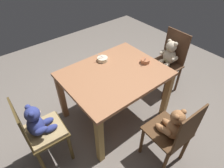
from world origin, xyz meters
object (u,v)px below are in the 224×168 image
teddy_chair_near_left (39,128)px  dining_table (115,80)px  porridge_bowl_cream_far_center (103,59)px  porridge_bowl_terracotta_near_right (145,61)px  teddy_chair_near_right (169,57)px  teddy_chair_near_front (173,129)px

teddy_chair_near_left → dining_table: bearing=5.8°
dining_table → porridge_bowl_cream_far_center: (0.04, 0.29, 0.13)m
porridge_bowl_terracotta_near_right → teddy_chair_near_right: bearing=3.3°
dining_table → teddy_chair_near_front: size_ratio=1.27×
teddy_chair_near_right → porridge_bowl_cream_far_center: size_ratio=6.76×
teddy_chair_near_left → porridge_bowl_terracotta_near_right: (1.40, -0.04, 0.20)m
teddy_chair_near_right → teddy_chair_near_left: 1.96m
porridge_bowl_cream_far_center → teddy_chair_near_front: bearing=-90.9°
dining_table → teddy_chair_near_left: (-0.98, -0.04, -0.07)m
teddy_chair_near_right → teddy_chair_near_left: bearing=0.9°
dining_table → porridge_bowl_cream_far_center: porridge_bowl_cream_far_center is taller
teddy_chair_near_right → porridge_bowl_cream_far_center: bearing=-18.4°
dining_table → teddy_chair_near_left: bearing=-177.7°
teddy_chair_near_right → porridge_bowl_terracotta_near_right: 0.59m
porridge_bowl_terracotta_near_right → teddy_chair_near_left: bearing=178.5°
dining_table → teddy_chair_near_right: 0.99m
porridge_bowl_cream_far_center → porridge_bowl_terracotta_near_right: 0.53m
teddy_chair_near_left → teddy_chair_near_front: 1.30m
teddy_chair_near_front → teddy_chair_near_right: bearing=-47.1°
dining_table → porridge_bowl_terracotta_near_right: size_ratio=10.38×
dining_table → porridge_bowl_terracotta_near_right: porridge_bowl_terracotta_near_right is taller
dining_table → porridge_bowl_cream_far_center: bearing=81.9°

